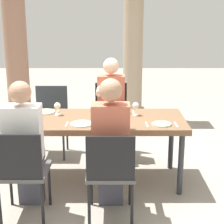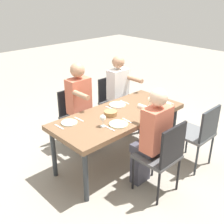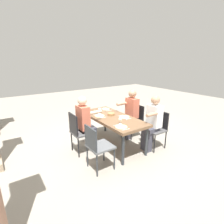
{
  "view_description": "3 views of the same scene",
  "coord_description": "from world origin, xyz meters",
  "px_view_note": "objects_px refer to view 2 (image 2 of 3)",
  "views": [
    {
      "loc": [
        0.13,
        -3.86,
        1.9
      ],
      "look_at": [
        0.14,
        -0.07,
        0.82
      ],
      "focal_mm": 59.44,
      "sensor_mm": 36.0,
      "label": 1
    },
    {
      "loc": [
        2.35,
        2.34,
        2.27
      ],
      "look_at": [
        0.07,
        -0.06,
        0.76
      ],
      "focal_mm": 44.38,
      "sensor_mm": 36.0,
      "label": 2
    },
    {
      "loc": [
        -3.27,
        2.26,
        2.05
      ],
      "look_at": [
        0.02,
        -0.0,
        0.85
      ],
      "focal_mm": 28.17,
      "sensor_mm": 36.0,
      "label": 3
    }
  ],
  "objects_px": {
    "dining_table": "(119,118)",
    "plate_3": "(69,122)",
    "chair_west_north": "(199,132)",
    "diner_guest_third": "(151,137)",
    "chair_mid_north": "(163,154)",
    "diner_woman_green": "(121,93)",
    "wine_glass_2": "(103,118)",
    "chair_mid_south": "(75,113)",
    "wine_glass_0": "(150,100)",
    "plate_1": "(117,105)",
    "chair_west_south": "(113,99)",
    "diner_man_white": "(82,104)",
    "bread_basket": "(110,113)",
    "plate_0": "(163,105)",
    "plate_2": "(119,124)"
  },
  "relations": [
    {
      "from": "dining_table",
      "to": "plate_3",
      "type": "relative_size",
      "value": 8.92
    },
    {
      "from": "chair_west_north",
      "to": "diner_guest_third",
      "type": "distance_m",
      "value": 0.83
    },
    {
      "from": "chair_mid_north",
      "to": "diner_woman_green",
      "type": "xyz_separation_m",
      "value": [
        -0.8,
        -1.46,
        0.14
      ]
    },
    {
      "from": "dining_table",
      "to": "wine_glass_2",
      "type": "bearing_deg",
      "value": 17.25
    },
    {
      "from": "diner_guest_third",
      "to": "diner_woman_green",
      "type": "bearing_deg",
      "value": -121.84
    },
    {
      "from": "chair_mid_south",
      "to": "wine_glass_2",
      "type": "height_order",
      "value": "wine_glass_2"
    },
    {
      "from": "wine_glass_0",
      "to": "plate_1",
      "type": "bearing_deg",
      "value": -50.02
    },
    {
      "from": "chair_west_south",
      "to": "wine_glass_0",
      "type": "bearing_deg",
      "value": 78.44
    },
    {
      "from": "chair_mid_north",
      "to": "diner_man_white",
      "type": "xyz_separation_m",
      "value": [
        0.0,
        -1.47,
        0.16
      ]
    },
    {
      "from": "wine_glass_2",
      "to": "wine_glass_0",
      "type": "bearing_deg",
      "value": 179.36
    },
    {
      "from": "wine_glass_0",
      "to": "chair_west_north",
      "type": "bearing_deg",
      "value": 105.75
    },
    {
      "from": "chair_mid_south",
      "to": "plate_3",
      "type": "relative_size",
      "value": 4.18
    },
    {
      "from": "chair_mid_north",
      "to": "wine_glass_2",
      "type": "height_order",
      "value": "chair_mid_north"
    },
    {
      "from": "diner_woman_green",
      "to": "wine_glass_2",
      "type": "distance_m",
      "value": 1.32
    },
    {
      "from": "chair_west_north",
      "to": "bread_basket",
      "type": "xyz_separation_m",
      "value": [
        0.79,
        -0.86,
        0.23
      ]
    },
    {
      "from": "dining_table",
      "to": "diner_man_white",
      "type": "relative_size",
      "value": 1.4
    },
    {
      "from": "chair_mid_north",
      "to": "wine_glass_2",
      "type": "xyz_separation_m",
      "value": [
        0.28,
        -0.7,
        0.3
      ]
    },
    {
      "from": "dining_table",
      "to": "chair_west_south",
      "type": "height_order",
      "value": "chair_west_south"
    },
    {
      "from": "diner_woman_green",
      "to": "plate_0",
      "type": "bearing_deg",
      "value": 88.09
    },
    {
      "from": "chair_west_north",
      "to": "plate_1",
      "type": "height_order",
      "value": "chair_west_north"
    },
    {
      "from": "chair_west_south",
      "to": "plate_0",
      "type": "xyz_separation_m",
      "value": [
        0.03,
        1.05,
        0.23
      ]
    },
    {
      "from": "chair_mid_north",
      "to": "diner_man_white",
      "type": "relative_size",
      "value": 0.72
    },
    {
      "from": "chair_mid_north",
      "to": "wine_glass_0",
      "type": "distance_m",
      "value": 0.96
    },
    {
      "from": "plate_1",
      "to": "chair_mid_south",
      "type": "bearing_deg",
      "value": -63.22
    },
    {
      "from": "chair_west_north",
      "to": "plate_3",
      "type": "bearing_deg",
      "value": -38.6
    },
    {
      "from": "dining_table",
      "to": "plate_3",
      "type": "bearing_deg",
      "value": -19.6
    },
    {
      "from": "plate_2",
      "to": "dining_table",
      "type": "bearing_deg",
      "value": -135.31
    },
    {
      "from": "bread_basket",
      "to": "plate_0",
      "type": "bearing_deg",
      "value": 160.48
    },
    {
      "from": "chair_mid_north",
      "to": "diner_guest_third",
      "type": "bearing_deg",
      "value": -90.94
    },
    {
      "from": "chair_mid_north",
      "to": "chair_mid_south",
      "type": "relative_size",
      "value": 1.09
    },
    {
      "from": "chair_mid_south",
      "to": "plate_0",
      "type": "height_order",
      "value": "chair_mid_south"
    },
    {
      "from": "chair_west_south",
      "to": "diner_guest_third",
      "type": "bearing_deg",
      "value": 61.7
    },
    {
      "from": "diner_man_white",
      "to": "plate_3",
      "type": "bearing_deg",
      "value": 39.14
    },
    {
      "from": "plate_2",
      "to": "chair_mid_north",
      "type": "bearing_deg",
      "value": 100.27
    },
    {
      "from": "dining_table",
      "to": "diner_guest_third",
      "type": "height_order",
      "value": "diner_guest_third"
    },
    {
      "from": "diner_woman_green",
      "to": "wine_glass_2",
      "type": "height_order",
      "value": "diner_woman_green"
    },
    {
      "from": "chair_mid_south",
      "to": "plate_1",
      "type": "relative_size",
      "value": 3.66
    },
    {
      "from": "chair_mid_south",
      "to": "diner_guest_third",
      "type": "relative_size",
      "value": 0.66
    },
    {
      "from": "plate_2",
      "to": "chair_west_south",
      "type": "bearing_deg",
      "value": -130.83
    },
    {
      "from": "diner_guest_third",
      "to": "plate_2",
      "type": "distance_m",
      "value": 0.44
    },
    {
      "from": "plate_2",
      "to": "wine_glass_2",
      "type": "xyz_separation_m",
      "value": [
        0.17,
        -0.1,
        0.1
      ]
    },
    {
      "from": "dining_table",
      "to": "diner_guest_third",
      "type": "xyz_separation_m",
      "value": [
        0.11,
        0.64,
        0.03
      ]
    },
    {
      "from": "chair_mid_south",
      "to": "plate_0",
      "type": "relative_size",
      "value": 3.48
    },
    {
      "from": "diner_guest_third",
      "to": "plate_2",
      "type": "height_order",
      "value": "diner_guest_third"
    },
    {
      "from": "chair_mid_south",
      "to": "plate_3",
      "type": "distance_m",
      "value": 0.83
    },
    {
      "from": "diner_woman_green",
      "to": "diner_guest_third",
      "type": "xyz_separation_m",
      "value": [
        0.79,
        1.28,
        0.01
      ]
    },
    {
      "from": "dining_table",
      "to": "diner_woman_green",
      "type": "height_order",
      "value": "diner_woman_green"
    },
    {
      "from": "dining_table",
      "to": "diner_man_white",
      "type": "bearing_deg",
      "value": -79.75
    },
    {
      "from": "chair_mid_south",
      "to": "diner_woman_green",
      "type": "xyz_separation_m",
      "value": [
        -0.8,
        0.19,
        0.18
      ]
    },
    {
      "from": "diner_guest_third",
      "to": "chair_west_north",
      "type": "bearing_deg",
      "value": 167.24
    }
  ]
}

